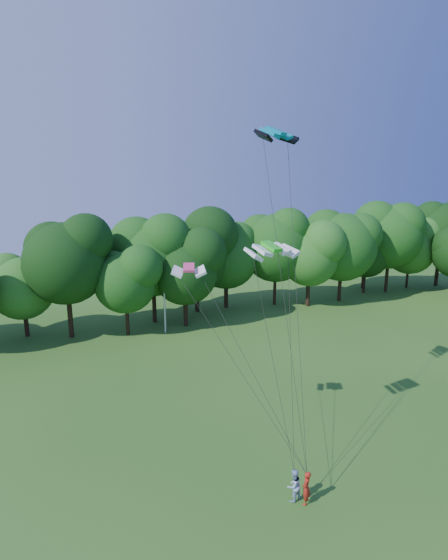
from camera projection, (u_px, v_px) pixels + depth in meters
name	position (u px, v px, depth m)	size (l,w,h in m)	color
utility_pole	(164.00, 299.00, 45.69)	(1.42, 0.21, 7.07)	beige
kite_flyer_left	(306.00, 488.00, 21.92)	(0.65, 0.43, 1.78)	#A82215
kite_flyer_right	(294.00, 485.00, 22.14)	(0.84, 0.66, 1.74)	#A1BCE0
kite_teal	(276.00, 131.00, 25.24)	(3.06, 2.12, 0.62)	#05819C
kite_green	(271.00, 246.00, 23.87)	(3.05, 1.59, 0.50)	green
kite_pink	(189.00, 268.00, 24.85)	(2.15, 1.59, 0.41)	#D33A6D
tree_back_center	(185.00, 263.00, 47.16)	(7.82, 7.82, 11.37)	black
tree_back_east	(366.00, 240.00, 63.64)	(7.95, 7.95, 11.57)	#372016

